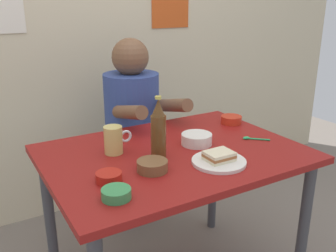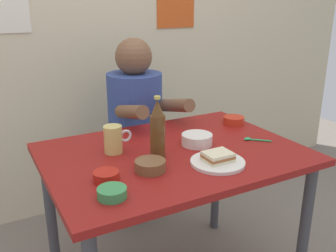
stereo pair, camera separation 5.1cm
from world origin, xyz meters
name	(u,v)px [view 2 (the right image)]	position (x,y,z in m)	size (l,w,h in m)	color
wall_back	(92,11)	(0.00, 1.05, 1.30)	(4.40, 0.09, 2.60)	beige
dining_table	(173,170)	(0.00, 0.00, 0.65)	(1.10, 0.80, 0.74)	maroon
stool	(137,172)	(0.09, 0.63, 0.35)	(0.34, 0.34, 0.45)	#4C4C51
person_seated	(136,108)	(0.09, 0.62, 0.77)	(0.33, 0.56, 0.72)	#33478C
plate_orange	(218,162)	(0.09, -0.20, 0.75)	(0.22, 0.22, 0.01)	silver
sandwich	(218,157)	(0.09, -0.20, 0.77)	(0.11, 0.09, 0.04)	beige
beer_mug	(114,139)	(-0.23, 0.11, 0.80)	(0.13, 0.08, 0.12)	#D1BC66
beer_bottle	(158,130)	(-0.09, -0.02, 0.86)	(0.06, 0.06, 0.26)	#593819
sauce_bowl_chili	(234,120)	(0.47, 0.18, 0.76)	(0.11, 0.11, 0.04)	red
sambal_bowl_red	(106,175)	(-0.35, -0.13, 0.76)	(0.10, 0.10, 0.03)	#B21E14
rice_bowl_white	(197,139)	(0.13, 0.01, 0.77)	(0.14, 0.14, 0.05)	silver
dip_bowl_green	(112,192)	(-0.38, -0.26, 0.76)	(0.10, 0.10, 0.03)	#388C4C
condiment_bowl_brown	(150,165)	(-0.18, -0.13, 0.76)	(0.12, 0.12, 0.04)	brown
spoon	(252,139)	(0.39, -0.06, 0.75)	(0.10, 0.09, 0.01)	#26A559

